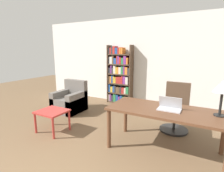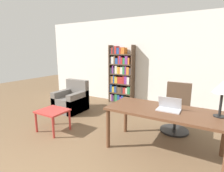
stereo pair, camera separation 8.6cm
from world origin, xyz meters
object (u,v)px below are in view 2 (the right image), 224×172
side_table_blue (53,113)px  bookshelf (121,76)px  office_chair (176,111)px  armchair (71,101)px  desk (165,115)px  table_lamp (223,88)px  laptop (169,107)px

side_table_blue → bookshelf: size_ratio=0.31×
office_chair → side_table_blue: size_ratio=1.75×
office_chair → armchair: office_chair is taller
desk → table_lamp: table_lamp is taller
desk → side_table_blue: 2.30m
office_chair → armchair: bearing=-176.6°
laptop → bookshelf: bearing=132.7°
desk → laptop: size_ratio=5.15×
desk → office_chair: bearing=88.5°
desk → armchair: armchair is taller
table_lamp → bookshelf: bearing=142.4°
side_table_blue → table_lamp: bearing=9.1°
office_chair → armchair: 2.85m
armchair → side_table_blue: bearing=-64.2°
desk → bookshelf: bookshelf is taller
desk → office_chair: office_chair is taller
desk → laptop: laptop is taller
laptop → office_chair: bearing=91.9°
laptop → bookshelf: 2.96m
laptop → office_chair: 1.01m
table_lamp → bookshelf: 3.44m
desk → office_chair: 0.99m
desk → table_lamp: 0.93m
desk → laptop: (0.06, 0.02, 0.14)m
office_chair → side_table_blue: 2.65m
side_table_blue → bookshelf: 2.64m
desk → table_lamp: (0.77, 0.10, 0.52)m
desk → side_table_blue: desk is taller
laptop → table_lamp: (0.71, 0.08, 0.38)m
armchair → bookshelf: 1.75m
armchair → bookshelf: size_ratio=0.46×
bookshelf → office_chair: bearing=-31.8°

